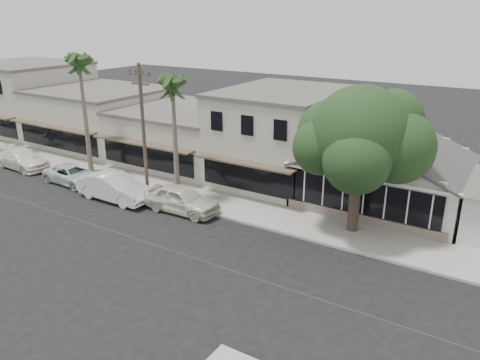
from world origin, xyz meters
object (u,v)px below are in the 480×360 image
Objects in this scene: car_2 at (73,175)px; shade_tree at (360,137)px; utility_pole at (143,129)px; car_1 at (115,187)px; car_3 at (22,159)px; car_0 at (182,199)px.

car_2 is 0.58× the size of shade_tree.
shade_tree is at bearing 9.76° from utility_pole.
shade_tree is (13.75, 2.37, 0.78)m from utility_pole.
utility_pole is 7.70m from car_2.
utility_pole reaches higher than car_1.
car_1 is 0.65× the size of shade_tree.
utility_pole is 1.63× the size of car_1.
utility_pole is 1.06× the size of shade_tree.
utility_pole is at bearing -84.52° from car_3.
car_0 is 16.59m from car_3.
utility_pole reaches higher than car_2.
car_3 is 27.30m from shade_tree.
shade_tree reaches higher than car_3.
utility_pole is 1.77× the size of car_0.
car_0 is at bearing -88.05° from car_3.
utility_pole reaches higher than car_0.
shade_tree is (20.19, 3.34, 4.89)m from car_2.
car_0 is at bearing -81.32° from car_1.
utility_pole is at bearing -41.89° from car_1.
car_1 is at bearing -95.07° from car_2.
utility_pole is 4.45m from car_1.
car_2 is (-6.44, -0.97, -4.11)m from utility_pole.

